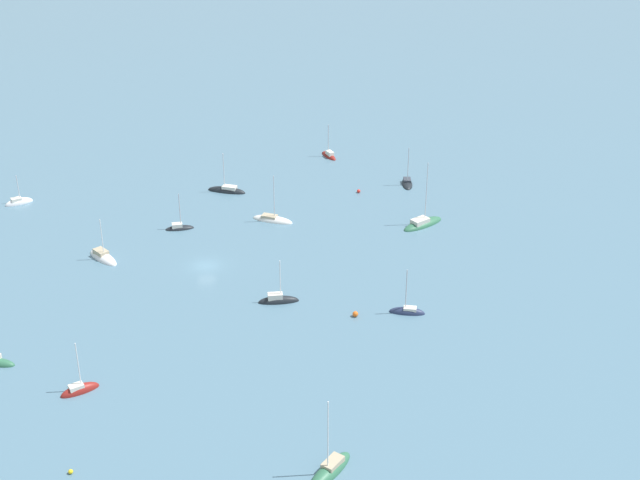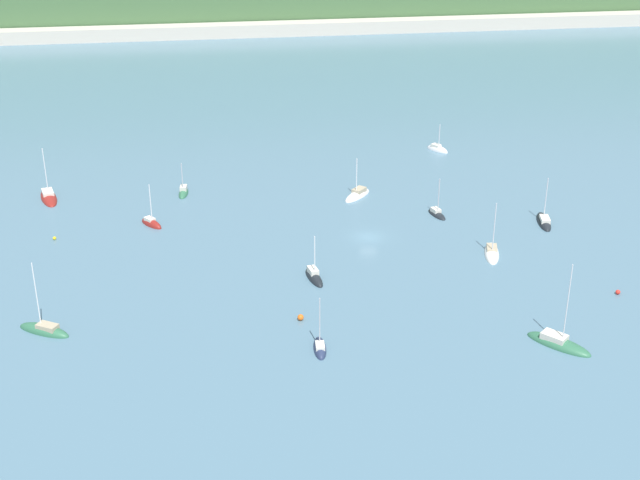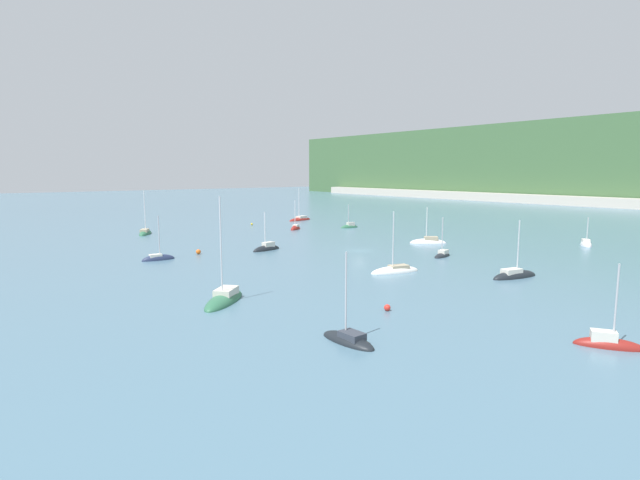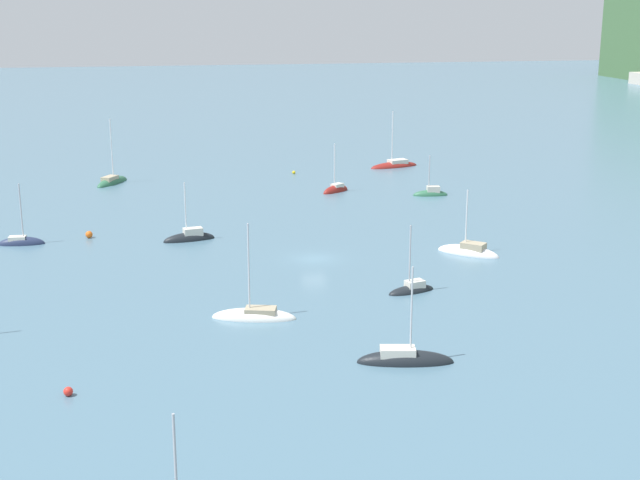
# 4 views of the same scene
# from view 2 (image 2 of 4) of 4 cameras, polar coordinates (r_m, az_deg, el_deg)

# --- Properties ---
(ground_plane) EXTENTS (600.00, 600.00, 0.00)m
(ground_plane) POSITION_cam_2_polar(r_m,az_deg,el_deg) (134.44, 3.12, 0.19)
(ground_plane) COLOR slate
(shore_town_strip) EXTENTS (368.80, 6.00, 3.69)m
(shore_town_strip) POSITION_cam_2_polar(r_m,az_deg,el_deg) (269.30, -2.77, 13.34)
(shore_town_strip) COLOR beige
(shore_town_strip) RESTS_ON ground_plane
(sailboat_0) EXTENTS (4.54, 8.73, 9.73)m
(sailboat_0) POSITION_cam_2_polar(r_m,az_deg,el_deg) (155.03, -16.97, 2.61)
(sailboat_0) COLOR maroon
(sailboat_0) RESTS_ON ground_plane
(sailboat_1) EXTENTS (4.10, 4.77, 7.71)m
(sailboat_1) POSITION_cam_2_polar(r_m,az_deg,el_deg) (140.84, -10.74, 1.00)
(sailboat_1) COLOR maroon
(sailboat_1) RESTS_ON ground_plane
(sailboat_2) EXTENTS (3.24, 7.35, 8.23)m
(sailboat_2) POSITION_cam_2_polar(r_m,az_deg,el_deg) (143.40, 14.13, 1.11)
(sailboat_2) COLOR black
(sailboat_2) RESTS_ON ground_plane
(sailboat_4) EXTENTS (7.40, 7.82, 11.83)m
(sailboat_4) POSITION_cam_2_polar(r_m,az_deg,el_deg) (110.87, 15.00, -6.45)
(sailboat_4) COLOR #2D6647
(sailboat_4) RESTS_ON ground_plane
(sailboat_5) EXTENTS (1.84, 5.05, 7.59)m
(sailboat_5) POSITION_cam_2_polar(r_m,az_deg,el_deg) (106.35, -0.01, -6.97)
(sailboat_5) COLOR #232D4C
(sailboat_5) RESTS_ON ground_plane
(sailboat_6) EXTENTS (4.19, 4.89, 6.20)m
(sailboat_6) POSITION_cam_2_polar(r_m,az_deg,el_deg) (172.25, 7.52, 5.74)
(sailboat_6) COLOR silver
(sailboat_6) RESTS_ON ground_plane
(sailboat_7) EXTENTS (7.24, 5.43, 10.30)m
(sailboat_7) POSITION_cam_2_polar(r_m,az_deg,el_deg) (114.86, -17.22, -5.59)
(sailboat_7) COLOR #2D6647
(sailboat_7) RESTS_ON ground_plane
(sailboat_8) EXTENTS (3.88, 7.39, 9.00)m
(sailboat_8) POSITION_cam_2_polar(r_m,az_deg,el_deg) (131.34, 10.93, -0.86)
(sailboat_8) COLOR white
(sailboat_8) RESTS_ON ground_plane
(sailboat_10) EXTENTS (6.15, 6.47, 7.69)m
(sailboat_10) POSITION_cam_2_polar(r_m,az_deg,el_deg) (149.26, 2.41, 2.85)
(sailboat_10) COLOR silver
(sailboat_10) RESTS_ON ground_plane
(sailboat_11) EXTENTS (2.68, 6.00, 7.42)m
(sailboat_11) POSITION_cam_2_polar(r_m,az_deg,el_deg) (122.11, -0.39, -2.42)
(sailboat_11) COLOR black
(sailboat_11) RESTS_ON ground_plane
(sailboat_12) EXTENTS (2.13, 4.94, 6.32)m
(sailboat_12) POSITION_cam_2_polar(r_m,az_deg,el_deg) (151.89, -8.73, 2.99)
(sailboat_12) COLOR #2D6647
(sailboat_12) RESTS_ON ground_plane
(sailboat_13) EXTENTS (2.79, 4.94, 6.87)m
(sailboat_13) POSITION_cam_2_polar(r_m,az_deg,el_deg) (143.05, 7.48, 1.64)
(sailboat_13) COLOR black
(sailboat_13) RESTS_ON ground_plane
(mooring_buoy_0) EXTENTS (0.64, 0.64, 0.64)m
(mooring_buoy_0) POSITION_cam_2_polar(r_m,az_deg,el_deg) (124.44, 18.53, -3.18)
(mooring_buoy_0) COLOR red
(mooring_buoy_0) RESTS_ON ground_plane
(mooring_buoy_1) EXTENTS (0.51, 0.51, 0.51)m
(mooring_buoy_1) POSITION_cam_2_polar(r_m,az_deg,el_deg) (139.12, -16.63, 0.11)
(mooring_buoy_1) COLOR yellow
(mooring_buoy_1) RESTS_ON ground_plane
(mooring_buoy_2) EXTENTS (0.79, 0.79, 0.79)m
(mooring_buoy_2) POSITION_cam_2_polar(r_m,az_deg,el_deg) (112.07, -1.25, -4.97)
(mooring_buoy_2) COLOR orange
(mooring_buoy_2) RESTS_ON ground_plane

